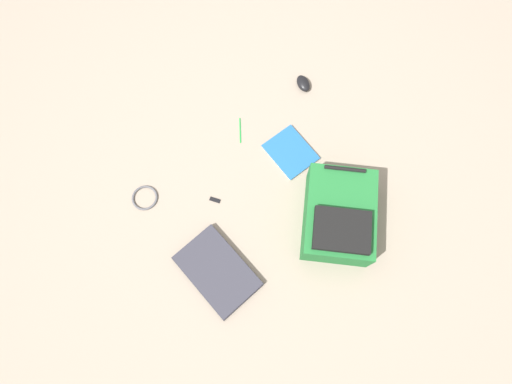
# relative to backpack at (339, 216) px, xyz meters

# --- Properties ---
(ground_plane) EXTENTS (3.75, 3.75, 0.00)m
(ground_plane) POSITION_rel_backpack_xyz_m (-0.34, 0.21, -0.09)
(ground_plane) COLOR gray
(backpack) EXTENTS (0.38, 0.46, 0.20)m
(backpack) POSITION_rel_backpack_xyz_m (0.00, 0.00, 0.00)
(backpack) COLOR #1E662D
(backpack) RESTS_ON ground_plane
(laptop) EXTENTS (0.38, 0.42, 0.03)m
(laptop) POSITION_rel_backpack_xyz_m (-0.55, -0.15, -0.07)
(laptop) COLOR #24242C
(laptop) RESTS_ON ground_plane
(book_blue) EXTENTS (0.27, 0.28, 0.02)m
(book_blue) POSITION_rel_backpack_xyz_m (-0.14, 0.36, -0.08)
(book_blue) COLOR silver
(book_blue) RESTS_ON ground_plane
(computer_mouse) EXTENTS (0.08, 0.11, 0.04)m
(computer_mouse) POSITION_rel_backpack_xyz_m (-0.02, 0.71, -0.07)
(computer_mouse) COLOR black
(computer_mouse) RESTS_ON ground_plane
(cable_coil) EXTENTS (0.12, 0.12, 0.01)m
(cable_coil) POSITION_rel_backpack_xyz_m (-0.84, 0.23, -0.09)
(cable_coil) COLOR #4C4C51
(cable_coil) RESTS_ON ground_plane
(pen_black) EXTENTS (0.02, 0.13, 0.01)m
(pen_black) POSITION_rel_backpack_xyz_m (-0.36, 0.51, -0.09)
(pen_black) COLOR #198C33
(pen_black) RESTS_ON ground_plane
(usb_stick) EXTENTS (0.05, 0.04, 0.01)m
(usb_stick) POSITION_rel_backpack_xyz_m (-0.53, 0.18, -0.09)
(usb_stick) COLOR black
(usb_stick) RESTS_ON ground_plane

